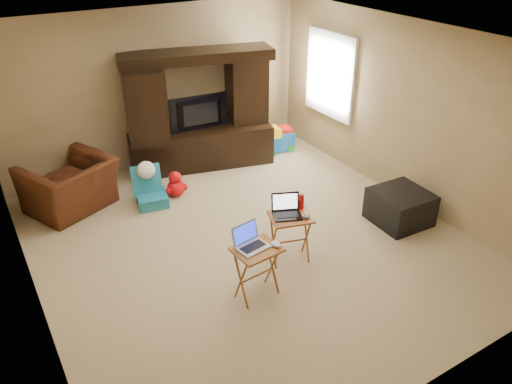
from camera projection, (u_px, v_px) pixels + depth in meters
floor at (248, 240)px, 6.38m from camera, size 5.50×5.50×0.00m
ceiling at (246, 41)px, 5.16m from camera, size 5.50×5.50×0.00m
wall_back at (158, 89)px, 7.82m from camera, size 5.00×0.00×5.00m
wall_front at (434, 281)px, 3.72m from camera, size 5.00×0.00×5.00m
wall_left at (16, 209)px, 4.63m from camera, size 0.00×5.50×5.50m
wall_right at (402, 112)px, 6.91m from camera, size 0.00×5.50×5.50m
window_pane at (331, 75)px, 7.98m from camera, size 0.00×1.20×1.20m
window_frame at (330, 75)px, 7.97m from camera, size 0.06×1.14×1.34m
entertainment_center at (200, 111)px, 7.83m from camera, size 2.37×1.12×1.88m
television at (201, 114)px, 7.82m from camera, size 0.96×0.20×0.55m
recliner at (70, 186)px, 6.90m from camera, size 1.39×1.32×0.72m
child_rocker at (151, 187)px, 7.03m from camera, size 0.50×0.55×0.56m
plush_toy at (176, 184)px, 7.29m from camera, size 0.36×0.30×0.40m
push_toy at (276, 139)px, 8.68m from camera, size 0.67×0.52×0.46m
ottoman at (400, 207)px, 6.67m from camera, size 0.73×0.73×0.44m
tray_table_left at (257, 272)px, 5.31m from camera, size 0.51×0.42×0.62m
tray_table_right at (290, 238)px, 5.87m from camera, size 0.56×0.49×0.61m
laptop_left at (253, 238)px, 5.11m from camera, size 0.36×0.32×0.24m
laptop_right at (287, 207)px, 5.66m from camera, size 0.40×0.37×0.24m
mouse_left at (276, 244)px, 5.18m from camera, size 0.10×0.14×0.05m
mouse_right at (306, 216)px, 5.68m from camera, size 0.11×0.14×0.05m
water_bottle at (301, 202)px, 5.82m from camera, size 0.06×0.06×0.19m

